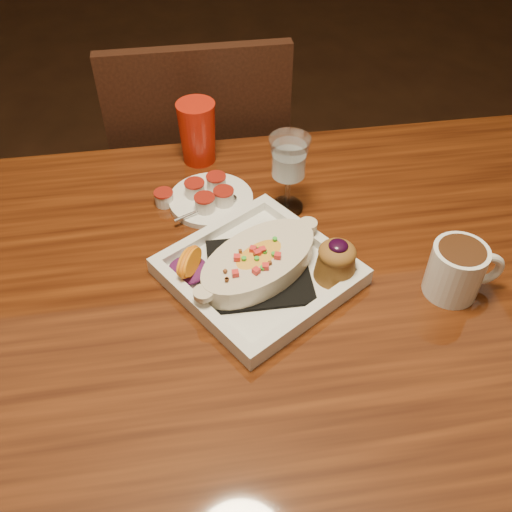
{
  "coord_description": "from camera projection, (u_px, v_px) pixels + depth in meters",
  "views": [
    {
      "loc": [
        -0.05,
        -0.59,
        1.43
      ],
      "look_at": [
        0.06,
        0.07,
        0.77
      ],
      "focal_mm": 40.0,
      "sensor_mm": 36.0,
      "label": 1
    }
  ],
  "objects": [
    {
      "name": "saucer",
      "position": [
        210.0,
        198.0,
        1.05
      ],
      "size": [
        0.16,
        0.16,
        0.11
      ],
      "color": "white",
      "rests_on": "table"
    },
    {
      "name": "chair_far",
      "position": [
        202.0,
        182.0,
        1.51
      ],
      "size": [
        0.42,
        0.42,
        0.93
      ],
      "rotation": [
        0.0,
        0.0,
        3.14
      ],
      "color": "black",
      "rests_on": "floor"
    },
    {
      "name": "red_tumbler",
      "position": [
        198.0,
        133.0,
        1.12
      ],
      "size": [
        0.08,
        0.08,
        0.13
      ],
      "primitive_type": "cone",
      "color": "red",
      "rests_on": "table"
    },
    {
      "name": "creamer_loose",
      "position": [
        164.0,
        198.0,
        1.05
      ],
      "size": [
        0.04,
        0.04,
        0.03
      ],
      "color": "silver",
      "rests_on": "table"
    },
    {
      "name": "plate",
      "position": [
        266.0,
        266.0,
        0.91
      ],
      "size": [
        0.35,
        0.35,
        0.08
      ],
      "rotation": [
        0.0,
        0.0,
        0.56
      ],
      "color": "white",
      "rests_on": "table"
    },
    {
      "name": "goblet",
      "position": [
        289.0,
        162.0,
        0.98
      ],
      "size": [
        0.07,
        0.07,
        0.15
      ],
      "color": "silver",
      "rests_on": "table"
    },
    {
      "name": "table",
      "position": [
        229.0,
        337.0,
        0.96
      ],
      "size": [
        1.5,
        0.9,
        0.75
      ],
      "color": "#662C0E",
      "rests_on": "floor"
    },
    {
      "name": "floor",
      "position": [
        238.0,
        497.0,
        1.42
      ],
      "size": [
        7.0,
        7.0,
        0.0
      ],
      "primitive_type": "plane",
      "color": "black",
      "rests_on": "ground"
    },
    {
      "name": "coffee_mug",
      "position": [
        458.0,
        269.0,
        0.87
      ],
      "size": [
        0.12,
        0.08,
        0.09
      ],
      "rotation": [
        0.0,
        0.0,
        -0.08
      ],
      "color": "white",
      "rests_on": "table"
    }
  ]
}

